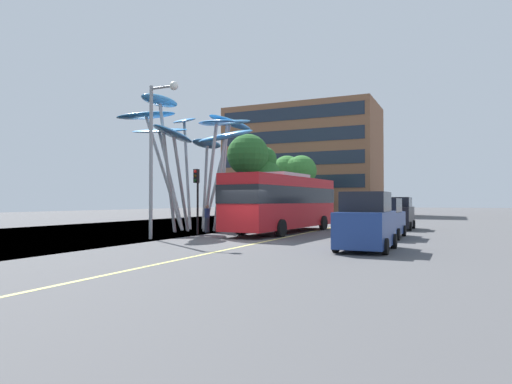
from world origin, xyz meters
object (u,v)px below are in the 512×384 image
car_parked_near (366,223)px  car_parked_mid (383,219)px  traffic_light_kerb_near (197,187)px  car_parked_far (397,214)px  leaf_sculpture (194,134)px  red_bus (284,200)px  street_lamp (157,140)px  traffic_light_kerb_far (241,188)px  traffic_light_island_mid (281,193)px  pedestrian (207,219)px

car_parked_near → car_parked_mid: car_parked_near is taller
traffic_light_kerb_near → car_parked_far: 14.03m
traffic_light_kerb_near → car_parked_mid: bearing=12.3°
leaf_sculpture → car_parked_near: (12.69, -7.41, -5.35)m
red_bus → car_parked_near: red_bus is taller
leaf_sculpture → traffic_light_kerb_near: bearing=-54.8°
leaf_sculpture → street_lamp: 7.15m
leaf_sculpture → car_parked_far: bearing=28.3°
traffic_light_kerb_far → traffic_light_island_mid: size_ratio=1.11×
car_parked_near → car_parked_mid: (-0.34, 6.51, -0.10)m
red_bus → car_parked_far: size_ratio=2.85×
red_bus → street_lamp: 8.81m
car_parked_far → car_parked_mid: bearing=-88.9°
traffic_light_island_mid → pedestrian: bearing=-96.6°
car_parked_near → car_parked_far: 13.99m
traffic_light_kerb_far → car_parked_near: traffic_light_kerb_far is taller
red_bus → traffic_light_kerb_far: size_ratio=2.92×
traffic_light_kerb_far → car_parked_mid: size_ratio=0.86×
car_parked_mid → car_parked_far: size_ratio=1.13×
car_parked_mid → car_parked_far: 7.47m
red_bus → pedestrian: (-4.45, -1.72, -1.13)m
red_bus → car_parked_mid: (6.07, -1.30, -1.01)m
leaf_sculpture → traffic_light_kerb_far: (2.59, 1.78, -3.59)m
traffic_light_kerb_far → street_lamp: street_lamp is taller
red_bus → car_parked_near: bearing=-50.6°
street_lamp → leaf_sculpture: bearing=107.1°
car_parked_far → pedestrian: bearing=-142.8°
pedestrian → leaf_sculpture: bearing=144.2°
traffic_light_kerb_near → pedestrian: traffic_light_kerb_near is taller
red_bus → pedestrian: bearing=-158.9°
leaf_sculpture → pedestrian: bearing=-35.8°
car_parked_near → car_parked_mid: bearing=93.0°
traffic_light_kerb_far → car_parked_far: (9.62, 4.79, -1.79)m
pedestrian → car_parked_near: bearing=-29.3°
traffic_light_island_mid → car_parked_near: traffic_light_island_mid is taller
traffic_light_kerb_far → street_lamp: size_ratio=0.50×
traffic_light_kerb_near → car_parked_near: traffic_light_kerb_near is taller
traffic_light_kerb_near → car_parked_far: bearing=44.0°
car_parked_near → pedestrian: bearing=150.7°
traffic_light_island_mid → car_parked_near: (9.74, -15.82, -1.50)m
car_parked_near → red_bus: bearing=129.4°
traffic_light_kerb_near → car_parked_mid: traffic_light_kerb_near is taller
traffic_light_kerb_far → car_parked_mid: bearing=-15.4°
traffic_light_kerb_near → pedestrian: 2.63m
traffic_light_kerb_near → car_parked_mid: 10.55m
car_parked_near → car_parked_far: (-0.48, 13.98, -0.03)m
car_parked_far → pedestrian: 13.04m
traffic_light_kerb_near → pedestrian: bearing=101.6°
leaf_sculpture → street_lamp: leaf_sculpture is taller
traffic_light_kerb_far → car_parked_near: (10.10, -9.19, -1.76)m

